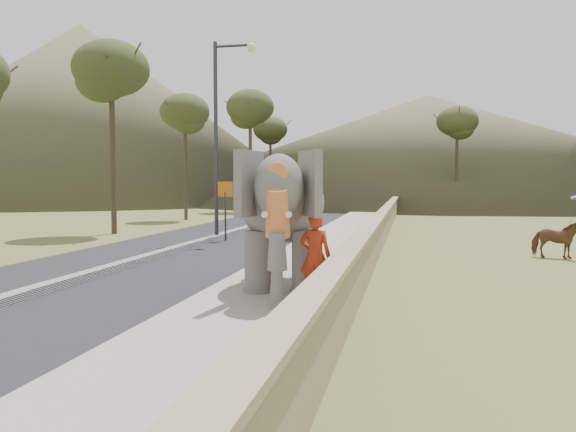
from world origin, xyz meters
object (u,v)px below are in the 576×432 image
object	(u,v)px
lamppost	(223,120)
cow	(556,240)
elephant_and_man	(284,221)
motorcyclist	(300,212)

from	to	relation	value
lamppost	cow	world-z (taller)	lamppost
lamppost	cow	bearing A→B (deg)	-13.59
lamppost	elephant_and_man	bearing A→B (deg)	-64.08
cow	elephant_and_man	xyz separation A→B (m)	(-7.19, -6.81, 0.96)
cow	elephant_and_man	world-z (taller)	elephant_and_man
cow	motorcyclist	size ratio (longest dim) A/B	0.66
lamppost	cow	size ratio (longest dim) A/B	5.69
lamppost	elephant_and_man	world-z (taller)	lamppost
cow	elephant_and_man	bearing A→B (deg)	147.52
lamppost	cow	distance (m)	12.97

